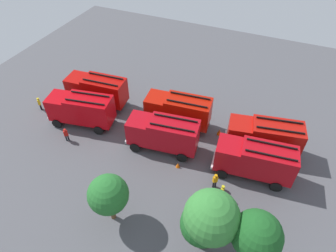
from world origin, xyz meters
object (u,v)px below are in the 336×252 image
at_px(fire_truck_0, 265,136).
at_px(firefighter_0, 66,134).
at_px(fire_truck_2, 97,89).
at_px(tree_2, 203,224).
at_px(firefighter_3, 39,103).
at_px(tree_3, 108,195).
at_px(tree_0, 257,235).
at_px(fire_truck_5, 81,109).
at_px(traffic_cone_0, 219,132).
at_px(fire_truck_3, 255,159).
at_px(tree_1, 211,217).
at_px(traffic_cone_2, 129,127).
at_px(fire_truck_4, 163,133).
at_px(firefighter_1, 161,97).
at_px(firefighter_2, 222,191).
at_px(traffic_cone_1, 178,165).
at_px(fire_truck_1, 178,110).
at_px(firefighter_4, 215,180).

xyz_separation_m(fire_truck_0, firefighter_0, (19.09, 6.60, -1.26)).
distance_m(fire_truck_2, tree_2, 20.70).
bearing_deg(firefighter_3, tree_3, -71.97).
relative_size(tree_0, tree_3, 1.10).
xyz_separation_m(fire_truck_5, traffic_cone_0, (-14.43, -4.31, -1.80)).
bearing_deg(tree_3, fire_truck_3, -136.79).
height_order(fire_truck_0, fire_truck_3, same).
bearing_deg(tree_2, fire_truck_0, -101.98).
height_order(firefighter_0, tree_2, tree_2).
bearing_deg(tree_1, traffic_cone_2, -37.47).
distance_m(fire_truck_0, tree_0, 11.60).
xyz_separation_m(fire_truck_4, firefighter_1, (3.28, -6.54, -1.14)).
bearing_deg(fire_truck_0, tree_0, 84.84).
distance_m(fire_truck_0, firefighter_0, 20.24).
height_order(fire_truck_2, traffic_cone_2, fire_truck_2).
bearing_deg(firefighter_3, tree_0, -58.52).
distance_m(fire_truck_0, firefighter_2, 7.44).
xyz_separation_m(fire_truck_2, traffic_cone_1, (-12.40, 5.36, -1.87)).
height_order(fire_truck_0, fire_truck_5, same).
height_order(firefighter_2, traffic_cone_2, firefighter_2).
bearing_deg(traffic_cone_2, fire_truck_2, -25.26).
relative_size(fire_truck_3, traffic_cone_2, 10.81).
xyz_separation_m(firefighter_0, traffic_cone_1, (-12.11, -1.27, -0.60)).
xyz_separation_m(fire_truck_4, tree_0, (-10.36, 7.89, 1.52)).
distance_m(fire_truck_2, traffic_cone_1, 13.64).
xyz_separation_m(tree_2, traffic_cone_1, (4.45, -6.61, -3.07)).
xyz_separation_m(tree_0, traffic_cone_0, (5.64, -12.12, -3.32)).
height_order(fire_truck_0, firefighter_1, fire_truck_0).
bearing_deg(firefighter_3, traffic_cone_1, -47.31).
bearing_deg(traffic_cone_1, tree_3, 67.56).
bearing_deg(tree_3, fire_truck_1, -93.15).
bearing_deg(tree_1, firefighter_3, -19.12).
bearing_deg(fire_truck_3, fire_truck_5, -5.57).
xyz_separation_m(tree_1, tree_2, (0.48, 0.29, -0.79)).
bearing_deg(firefighter_0, firefighter_4, 47.21).
relative_size(fire_truck_4, firefighter_3, 4.51).
xyz_separation_m(fire_truck_1, tree_0, (-10.31, 11.79, 1.52)).
bearing_deg(fire_truck_5, fire_truck_2, -94.25).
height_order(traffic_cone_1, traffic_cone_2, traffic_cone_2).
bearing_deg(traffic_cone_2, tree_1, 142.53).
bearing_deg(fire_truck_3, firefighter_0, 3.32).
relative_size(fire_truck_5, firefighter_4, 4.37).
height_order(tree_3, traffic_cone_1, tree_3).
distance_m(tree_0, traffic_cone_1, 10.68).
xyz_separation_m(fire_truck_2, firefighter_1, (-6.83, -2.95, -1.14)).
bearing_deg(fire_truck_3, tree_1, 71.45).
xyz_separation_m(fire_truck_4, firefighter_3, (15.95, 0.05, -1.23)).
bearing_deg(traffic_cone_1, fire_truck_3, -163.83).
height_order(firefighter_0, firefighter_3, firefighter_3).
bearing_deg(firefighter_4, tree_1, -30.24).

